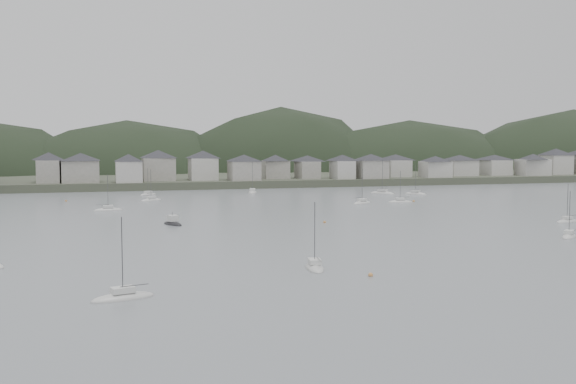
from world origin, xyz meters
name	(u,v)px	position (x,y,z in m)	size (l,w,h in m)	color
ground	(421,268)	(0.00, 0.00, 0.00)	(900.00, 900.00, 0.00)	slate
far_shore_land	(185,171)	(0.00, 295.00, 1.50)	(900.00, 250.00, 3.00)	#383D2D
forested_ridge	(200,197)	(4.83, 269.40, -11.28)	(851.55, 103.94, 102.57)	black
waterfront_town	(334,165)	(50.59, 183.34, 8.66)	(451.48, 28.46, 12.92)	gray
moored_fleet	(223,218)	(-17.51, 71.38, 0.18)	(213.60, 177.73, 13.04)	#BCBBB7
motor_launch_far	(173,223)	(-30.49, 63.40, 0.30)	(5.03, 7.46, 3.70)	black
mooring_buoys	(211,222)	(-21.59, 64.43, 0.15)	(143.15, 135.89, 0.70)	#C18140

